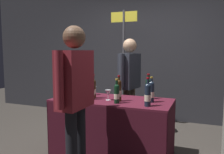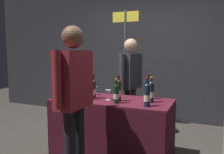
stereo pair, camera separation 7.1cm
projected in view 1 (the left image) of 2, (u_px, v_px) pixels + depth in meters
name	position (u px, v px, depth m)	size (l,w,h in m)	color
ground_plane	(112.00, 154.00, 3.21)	(12.00, 12.00, 0.00)	#38332D
back_partition	(147.00, 47.00, 4.85)	(7.77, 0.12, 2.97)	#2D2D33
tasting_table	(112.00, 117.00, 3.15)	(1.58, 0.72, 0.77)	#4C1423
featured_wine_bottle	(148.00, 88.00, 3.13)	(0.08, 0.08, 0.34)	black
display_bottle_0	(148.00, 94.00, 2.72)	(0.07, 0.07, 0.34)	#192333
display_bottle_1	(77.00, 84.00, 3.56)	(0.08, 0.08, 0.33)	black
display_bottle_2	(93.00, 88.00, 3.20)	(0.07, 0.07, 0.33)	#38230F
display_bottle_3	(69.00, 88.00, 3.28)	(0.07, 0.07, 0.29)	black
display_bottle_4	(117.00, 93.00, 2.88)	(0.07, 0.07, 0.31)	black
display_bottle_5	(119.00, 90.00, 2.99)	(0.07, 0.07, 0.34)	#38230F
display_bottle_6	(151.00, 91.00, 2.93)	(0.07, 0.07, 0.32)	#192333
display_bottle_7	(92.00, 90.00, 3.10)	(0.07, 0.07, 0.32)	#38230F
wine_glass_near_vendor	(94.00, 89.00, 3.44)	(0.08, 0.08, 0.12)	silver
wine_glass_mid	(108.00, 93.00, 3.06)	(0.08, 0.08, 0.14)	silver
flower_vase	(79.00, 86.00, 3.43)	(0.10, 0.09, 0.38)	tan
vendor_presenter	(129.00, 79.00, 3.82)	(0.28, 0.58, 1.61)	#4C4233
taster_foreground_right	(75.00, 91.00, 2.39)	(0.23, 0.62, 1.66)	black
booth_signpost	(124.00, 56.00, 4.26)	(0.49, 0.04, 2.14)	#47474C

